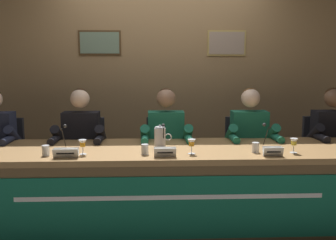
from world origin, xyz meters
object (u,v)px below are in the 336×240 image
(microphone_left, at_px, (63,142))
(chair_right, at_px, (245,161))
(panelist_center, at_px, (166,140))
(panelist_far_right, at_px, (334,139))
(water_cup_center, at_px, (145,150))
(juice_glass_left, at_px, (83,144))
(water_pitcher_central, at_px, (160,138))
(chair_center, at_px, (166,162))
(nameplate_right, at_px, (273,151))
(juice_glass_right, at_px, (294,143))
(panelist_left, at_px, (80,141))
(nameplate_left, at_px, (66,153))
(chair_far_right, at_px, (324,160))
(chair_left, at_px, (85,163))
(conference_table, at_px, (169,175))
(juice_glass_center, at_px, (192,144))
(water_cup_right, at_px, (256,148))
(microphone_center, at_px, (164,141))
(nameplate_center, at_px, (165,152))
(microphone_right, at_px, (267,140))
(chair_far_left, at_px, (2,163))
(panelist_right, at_px, (251,139))
(water_cup_left, at_px, (46,151))

(microphone_left, height_order, chair_right, microphone_left)
(panelist_center, xyz_separation_m, panelist_far_right, (1.71, 0.00, 0.00))
(panelist_center, height_order, water_cup_center, panelist_center)
(juice_glass_left, relative_size, water_pitcher_central, 0.59)
(chair_center, distance_m, panelist_far_right, 1.74)
(nameplate_right, xyz_separation_m, juice_glass_right, (0.21, 0.11, 0.05))
(nameplate_right, bearing_deg, panelist_left, 155.55)
(nameplate_left, height_order, chair_far_right, chair_far_right)
(chair_left, height_order, chair_center, same)
(nameplate_right, bearing_deg, conference_table, 165.48)
(panelist_left, height_order, juice_glass_center, panelist_left)
(water_cup_center, bearing_deg, water_pitcher_central, 60.21)
(nameplate_right, distance_m, water_cup_right, 0.17)
(chair_left, bearing_deg, microphone_center, -40.74)
(chair_center, height_order, panelist_center, panelist_center)
(nameplate_center, xyz_separation_m, microphone_right, (0.90, 0.26, 0.03))
(panelist_left, xyz_separation_m, water_pitcher_central, (0.78, -0.43, 0.11))
(juice_glass_left, height_order, panelist_far_right, panelist_far_right)
(panelist_left, xyz_separation_m, panelist_center, (0.85, 0.00, 0.00))
(nameplate_right, bearing_deg, chair_right, 88.88)
(juice_glass_left, relative_size, panelist_center, 0.10)
(conference_table, bearing_deg, chair_far_left, 156.27)
(panelist_far_right, bearing_deg, panelist_center, 180.00)
(chair_far_left, distance_m, nameplate_right, 2.74)
(nameplate_right, relative_size, juice_glass_right, 1.29)
(microphone_left, bearing_deg, chair_left, 86.09)
(nameplate_left, relative_size, panelist_far_right, 0.16)
(microphone_center, bearing_deg, microphone_right, 0.15)
(panelist_right, height_order, microphone_right, panelist_right)
(water_cup_left, distance_m, microphone_center, 0.98)
(nameplate_left, distance_m, chair_far_right, 2.72)
(nameplate_left, bearing_deg, chair_right, 29.61)
(water_cup_left, relative_size, nameplate_right, 0.53)
(microphone_left, bearing_deg, water_pitcher_central, 4.32)
(water_cup_right, bearing_deg, nameplate_center, -170.31)
(panelist_left, distance_m, water_pitcher_central, 0.90)
(water_cup_right, relative_size, microphone_right, 0.39)
(nameplate_center, height_order, panelist_far_right, panelist_far_right)
(nameplate_center, bearing_deg, panelist_far_right, 23.49)
(panelist_left, bearing_deg, microphone_right, -16.19)
(nameplate_right, bearing_deg, chair_far_left, 159.17)
(panelist_left, bearing_deg, water_cup_left, -102.68)
(panelist_left, xyz_separation_m, chair_center, (0.85, 0.20, -0.28))
(nameplate_right, distance_m, panelist_far_right, 1.16)
(juice_glass_left, relative_size, microphone_left, 0.57)
(chair_center, relative_size, nameplate_right, 5.61)
(nameplate_center, height_order, water_pitcher_central, water_pitcher_central)
(microphone_right, distance_m, water_pitcher_central, 0.93)
(microphone_left, relative_size, panelist_center, 0.18)
(microphone_center, height_order, microphone_right, same)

